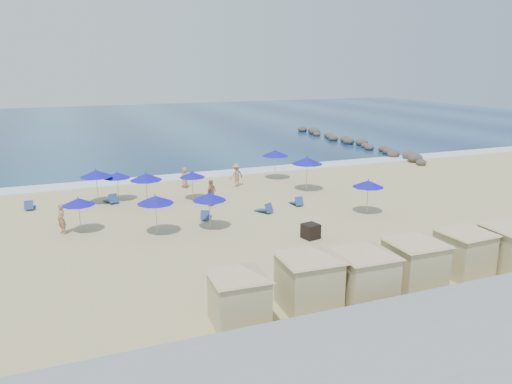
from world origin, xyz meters
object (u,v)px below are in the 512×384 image
at_px(beachgoer_2, 236,175).
at_px(umbrella_5, 146,177).
at_px(umbrella_3, 155,200).
at_px(beachgoer_0, 61,219).
at_px(umbrella_1, 78,202).
at_px(beachgoer_1, 211,193).
at_px(umbrella_7, 192,175).
at_px(beachgoer_3, 185,178).
at_px(umbrella_4, 117,175).
at_px(umbrella_10, 368,184).
at_px(cabana_4, 465,242).
at_px(rock_jetty, 353,142).
at_px(umbrella_6, 209,197).
at_px(cabana_0, 239,287).
at_px(cabana_3, 415,253).
at_px(cabana_5, 511,237).
at_px(umbrella_2, 96,173).
at_px(cabana_2, 365,264).
at_px(cabana_1, 309,269).
at_px(umbrella_9, 307,161).
at_px(trash_bin, 311,231).
at_px(umbrella_8, 275,153).

bearing_deg(beachgoer_2, umbrella_5, 6.94).
distance_m(umbrella_3, beachgoer_0, 5.58).
distance_m(umbrella_1, beachgoer_1, 9.09).
height_order(umbrella_7, beachgoer_3, umbrella_7).
height_order(umbrella_4, umbrella_10, umbrella_10).
bearing_deg(umbrella_10, beachgoer_3, 129.43).
distance_m(beachgoer_0, beachgoer_1, 9.97).
relative_size(cabana_4, beachgoer_2, 2.38).
xyz_separation_m(rock_jetty, umbrella_6, (-24.98, -23.61, 1.62)).
relative_size(cabana_0, cabana_4, 0.96).
bearing_deg(beachgoer_0, cabana_3, 20.75).
relative_size(umbrella_7, beachgoer_2, 1.14).
relative_size(cabana_0, cabana_5, 0.93).
relative_size(cabana_0, umbrella_7, 2.01).
relative_size(umbrella_7, beachgoer_1, 1.14).
bearing_deg(umbrella_2, cabana_2, -65.68).
relative_size(cabana_1, cabana_3, 1.01).
height_order(umbrella_1, beachgoer_1, umbrella_1).
bearing_deg(cabana_0, umbrella_6, 78.74).
bearing_deg(cabana_0, cabana_5, 0.06).
distance_m(cabana_4, umbrella_9, 16.68).
relative_size(umbrella_5, beachgoer_1, 1.33).
height_order(trash_bin, umbrella_3, umbrella_3).
relative_size(cabana_1, umbrella_3, 1.95).
xyz_separation_m(umbrella_1, beachgoer_2, (12.16, 7.14, -0.93)).
xyz_separation_m(umbrella_9, beachgoer_0, (-17.69, -3.70, -1.46)).
bearing_deg(umbrella_1, beachgoer_1, 16.22).
bearing_deg(beachgoer_0, umbrella_1, 57.26).
distance_m(umbrella_6, umbrella_9, 11.31).
height_order(umbrella_5, umbrella_10, umbrella_5).
xyz_separation_m(rock_jetty, cabana_0, (-27.19, -34.69, 1.17)).
xyz_separation_m(umbrella_3, umbrella_5, (0.47, 5.74, 0.07)).
height_order(umbrella_4, umbrella_7, umbrella_4).
height_order(umbrella_2, beachgoer_1, umbrella_2).
relative_size(rock_jetty, beachgoer_1, 14.37).
xyz_separation_m(rock_jetty, umbrella_2, (-30.65, -15.39, 1.80)).
distance_m(cabana_5, umbrella_1, 22.80).
bearing_deg(umbrella_6, cabana_4, -49.59).
bearing_deg(beachgoer_0, cabana_2, 13.90).
distance_m(umbrella_3, beachgoer_3, 11.19).
relative_size(umbrella_6, umbrella_10, 0.99).
relative_size(cabana_3, umbrella_7, 2.17).
xyz_separation_m(cabana_1, beachgoer_2, (4.20, 20.23, -0.74)).
distance_m(trash_bin, umbrella_3, 8.93).
height_order(umbrella_8, beachgoer_3, umbrella_8).
height_order(cabana_1, umbrella_4, cabana_1).
height_order(cabana_3, umbrella_8, cabana_3).
height_order(cabana_5, umbrella_6, cabana_5).
relative_size(umbrella_1, umbrella_6, 0.94).
height_order(umbrella_7, beachgoer_0, umbrella_7).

